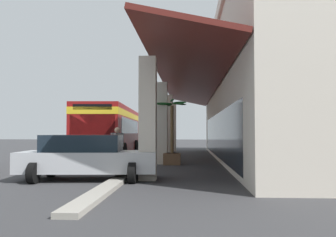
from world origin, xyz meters
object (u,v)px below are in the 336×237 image
Objects in this scene: parked_sedan_silver at (87,157)px; potted_palm at (172,147)px; pedestrian at (117,145)px; transit_bus at (111,128)px.

parked_sedan_silver is 1.43× the size of potted_palm.
pedestrian is 0.56× the size of potted_palm.
transit_bus reaches higher than pedestrian.
transit_bus is at bearing -165.87° from pedestrian.
transit_bus is 8.11m from pedestrian.
pedestrian is at bearing 14.13° from transit_bus.
parked_sedan_silver is 3.60m from pedestrian.
potted_palm is (5.61, 4.21, -1.02)m from transit_bus.
transit_bus reaches higher than potted_palm.
transit_bus is at bearing -143.12° from potted_palm.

